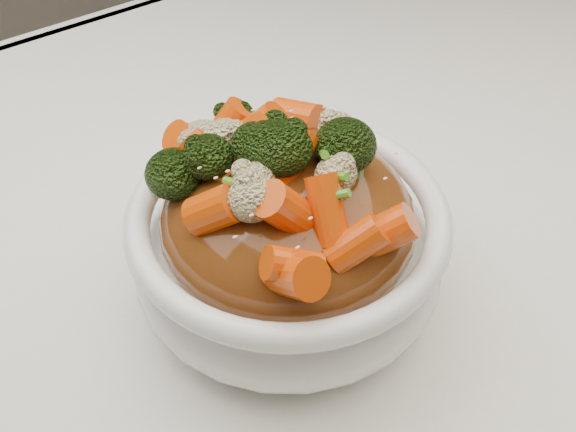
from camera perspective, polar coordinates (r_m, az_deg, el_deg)
tablecloth at (r=0.54m, az=-0.02°, el=-2.04°), size 1.20×0.80×0.04m
bowl at (r=0.45m, az=0.00°, el=-2.84°), size 0.24×0.24×0.08m
sauce_base at (r=0.43m, az=0.00°, el=-0.27°), size 0.19×0.19×0.09m
carrots at (r=0.39m, az=0.00°, el=5.98°), size 0.19×0.19×0.05m
broccoli at (r=0.39m, az=0.00°, el=5.87°), size 0.19×0.19×0.04m
cauliflower at (r=0.39m, az=0.00°, el=5.65°), size 0.19×0.19×0.03m
scallions at (r=0.39m, az=0.00°, el=6.09°), size 0.14×0.14×0.02m
sesame_seeds at (r=0.39m, az=0.00°, el=6.09°), size 0.17×0.17×0.01m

